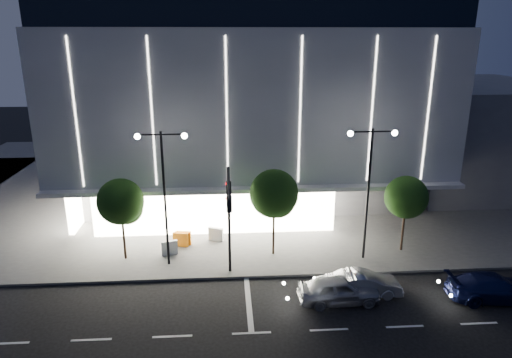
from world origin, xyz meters
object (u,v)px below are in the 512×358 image
at_px(traffic_mast, 229,207).
at_px(barrier_c, 181,239).
at_px(car_lead, 339,290).
at_px(car_third, 494,287).
at_px(street_lamp_west, 164,180).
at_px(street_lamp_east, 369,175).
at_px(tree_right, 406,199).
at_px(car_second, 363,284).
at_px(barrier_a, 183,238).
at_px(barrier_d, 216,234).
at_px(tree_mid, 274,196).
at_px(barrier_b, 169,248).
at_px(tree_left, 121,204).

height_order(traffic_mast, barrier_c, traffic_mast).
xyz_separation_m(car_lead, car_third, (8.90, -0.32, -0.03)).
relative_size(street_lamp_west, car_lead, 1.94).
relative_size(street_lamp_east, barrier_c, 8.18).
xyz_separation_m(tree_right, car_second, (-4.32, -5.35, -3.17)).
relative_size(car_lead, barrier_a, 4.22).
bearing_deg(barrier_a, car_second, -25.28).
distance_m(street_lamp_east, barrier_d, 11.78).
bearing_deg(barrier_a, car_third, -16.12).
bearing_deg(car_lead, tree_mid, 25.71).
bearing_deg(barrier_a, barrier_b, -110.30).
bearing_deg(barrier_b, street_lamp_east, -20.02).
height_order(street_lamp_west, car_second, street_lamp_west).
bearing_deg(street_lamp_east, tree_left, 176.35).
relative_size(traffic_mast, car_third, 1.35).
bearing_deg(barrier_d, tree_mid, -7.94).
height_order(traffic_mast, tree_mid, traffic_mast).
distance_m(street_lamp_east, tree_left, 16.12).
height_order(street_lamp_east, tree_right, street_lamp_east).
bearing_deg(barrier_c, car_lead, -26.30).
bearing_deg(street_lamp_west, traffic_mast, -33.65).
relative_size(street_lamp_west, tree_left, 1.57).
xyz_separation_m(traffic_mast, tree_mid, (3.03, 3.68, -0.69)).
bearing_deg(street_lamp_west, car_second, -20.32).
distance_m(street_lamp_west, tree_left, 3.69).
height_order(barrier_a, barrier_b, same).
bearing_deg(barrier_c, street_lamp_west, -89.41).
distance_m(traffic_mast, car_lead, 7.77).
bearing_deg(barrier_a, tree_mid, -8.39).
bearing_deg(barrier_d, street_lamp_east, 3.83).
distance_m(barrier_b, barrier_d, 3.72).
xyz_separation_m(car_second, barrier_c, (-11.15, 6.97, -0.06)).
relative_size(tree_left, barrier_b, 5.20).
bearing_deg(street_lamp_west, tree_mid, 8.26).
bearing_deg(barrier_b, tree_mid, -16.81).
bearing_deg(car_third, street_lamp_east, 52.09).
xyz_separation_m(car_lead, car_second, (1.61, 0.65, -0.08)).
xyz_separation_m(traffic_mast, car_second, (7.70, -1.67, -4.31)).
height_order(car_third, barrier_d, car_third).
xyz_separation_m(street_lamp_east, barrier_c, (-12.45, 2.64, -5.31)).
bearing_deg(traffic_mast, barrier_c, 123.09).
height_order(street_lamp_west, barrier_d, street_lamp_west).
xyz_separation_m(street_lamp_west, barrier_d, (3.03, 3.37, -5.31)).
relative_size(car_second, barrier_b, 3.94).
xyz_separation_m(traffic_mast, barrier_c, (-3.45, 5.30, -4.38)).
xyz_separation_m(tree_mid, tree_right, (9.00, -0.00, -0.45)).
xyz_separation_m(car_lead, barrier_c, (-9.54, 7.62, -0.14)).
xyz_separation_m(traffic_mast, car_lead, (6.09, -2.32, -4.24)).
relative_size(tree_left, car_second, 1.32).
height_order(tree_right, barrier_d, tree_right).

